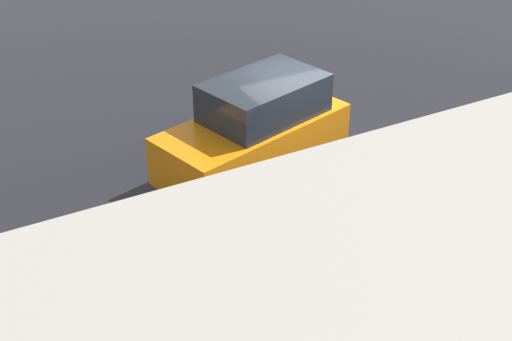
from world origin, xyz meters
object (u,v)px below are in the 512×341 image
at_px(pedestrian, 158,254).
at_px(sign_post, 167,294).
at_px(fire_hydrant, 234,266).
at_px(moving_hatchback, 256,131).

bearing_deg(pedestrian, sign_post, 73.44).
relative_size(pedestrian, sign_post, 0.68).
bearing_deg(fire_hydrant, moving_hatchback, -124.38).
height_order(moving_hatchback, fire_hydrant, moving_hatchback).
relative_size(moving_hatchback, fire_hydrant, 5.25).
distance_m(fire_hydrant, sign_post, 2.47).
distance_m(moving_hatchback, sign_post, 5.61).
xyz_separation_m(moving_hatchback, fire_hydrant, (1.95, 2.85, -0.63)).
distance_m(fire_hydrant, pedestrian, 1.32).
xyz_separation_m(fire_hydrant, sign_post, (1.65, 1.40, 1.18)).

